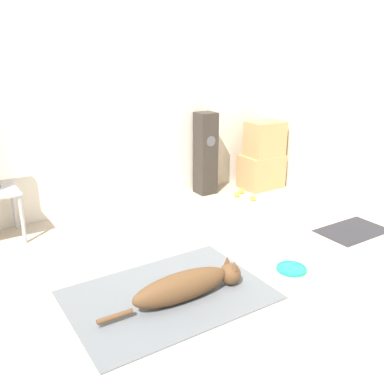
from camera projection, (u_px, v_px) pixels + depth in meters
ground_plane at (184, 294)px, 3.32m from camera, size 12.00×12.00×0.00m
wall_back at (81, 99)px, 4.57m from camera, size 8.00×0.06×2.55m
area_rug at (168, 295)px, 3.29m from camera, size 1.50×1.05×0.01m
dog at (188, 285)px, 3.21m from camera, size 1.19×0.21×0.23m
frisbee at (292, 269)px, 3.66m from camera, size 0.26×0.26×0.03m
cardboard_box_lower at (261, 171)px, 5.72m from camera, size 0.54×0.39×0.44m
cardboard_box_upper at (265, 139)px, 5.57m from camera, size 0.46×0.34×0.45m
floor_speaker at (206, 154)px, 5.40m from camera, size 0.23×0.24×1.04m
tennis_ball_by_boxes at (237, 195)px, 5.39m from camera, size 0.07×0.07×0.07m
tennis_ball_near_speaker at (253, 198)px, 5.27m from camera, size 0.07×0.07×0.07m
tennis_ball_loose_on_carpet at (241, 191)px, 5.52m from camera, size 0.07×0.07×0.07m
door_mat at (352, 231)px, 4.43m from camera, size 0.73×0.46×0.01m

